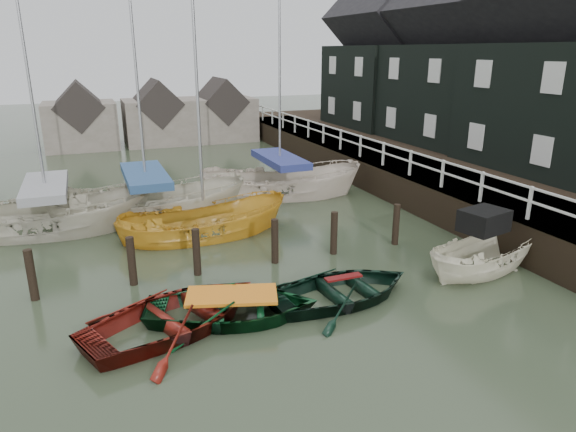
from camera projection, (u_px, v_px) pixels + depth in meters
name	position (u px, v px, depth m)	size (l,w,h in m)	color
ground	(271.00, 314.00, 12.71)	(120.00, 120.00, 0.00)	#273220
pier	(386.00, 171.00, 24.65)	(3.04, 32.00, 2.70)	black
land_strip	(476.00, 175.00, 26.80)	(14.00, 38.00, 1.50)	black
quay_houses	(510.00, 63.00, 23.86)	(6.52, 28.14, 10.01)	black
mooring_pilings	(200.00, 258.00, 14.82)	(13.72, 0.22, 1.80)	black
far_sheds	(155.00, 117.00, 35.44)	(14.00, 4.08, 4.39)	#665B51
rowboat_red	(178.00, 327.00, 12.09)	(3.24, 4.53, 0.94)	#63150E
rowboat_green	(233.00, 318.00, 12.52)	(2.99, 4.18, 0.87)	#083316
rowboat_dkgreen	(343.00, 299.00, 13.44)	(2.90, 4.06, 0.84)	black
motorboat	(483.00, 266.00, 15.28)	(4.72, 2.65, 2.65)	silver
sailboat_a	(51.00, 230.00, 18.51)	(7.47, 3.59, 10.76)	beige
sailboat_b	(149.00, 217.00, 19.89)	(7.87, 4.11, 12.59)	beige
sailboat_c	(205.00, 235.00, 18.13)	(6.06, 2.38, 9.91)	gold
sailboat_d	(280.00, 194.00, 23.11)	(7.66, 4.82, 12.02)	beige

